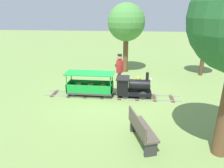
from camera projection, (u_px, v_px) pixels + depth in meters
The scene contains 8 objects.
ground_plane at pixel (108, 96), 8.57m from camera, with size 60.00×60.00×0.00m, color #75934C.
track at pixel (111, 96), 8.55m from camera, with size 0.74×5.70×0.04m.
locomotive at pixel (132, 86), 8.30m from camera, with size 0.70×1.45×1.05m.
passenger_car at pixel (90, 86), 8.50m from camera, with size 0.80×2.00×0.97m.
conductor_person at pixel (120, 69), 9.05m from camera, with size 0.30×0.30×1.62m.
park_bench at pixel (141, 129), 5.40m from camera, with size 1.36×0.80×0.82m.
oak_tree_near at pixel (126, 23), 11.14m from camera, with size 2.07×2.07×3.86m.
oak_tree_distant at pixel (207, 32), 10.60m from camera, with size 1.67×1.67×3.25m.
Camera 1 is at (7.82, 1.02, 3.38)m, focal length 32.44 mm.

